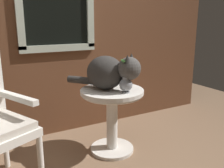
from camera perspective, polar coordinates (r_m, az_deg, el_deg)
name	(u,v)px	position (r m, az deg, el deg)	size (l,w,h in m)	color
back_wall	(54,10)	(2.64, -13.17, 16.14)	(4.00, 0.07, 2.60)	brown
wicker_side_table	(112,108)	(2.28, 0.00, -5.52)	(0.57, 0.57, 0.60)	silver
cat	(109,72)	(2.19, -0.60, 2.79)	(0.51, 0.59, 0.33)	#33302D
pewter_vase_with_ivy	(126,83)	(2.11, 3.19, 0.30)	(0.11, 0.11, 0.28)	gray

